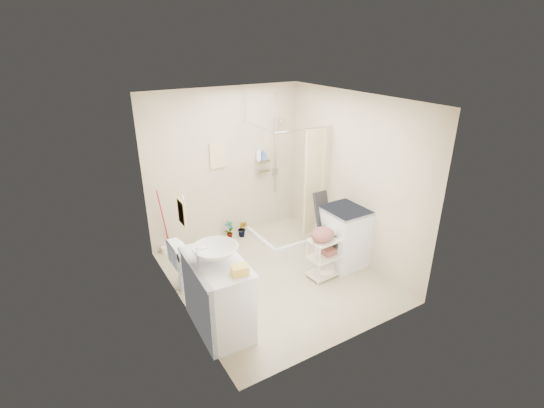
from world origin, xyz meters
The scene contains 23 objects.
floor centered at (0.00, 0.00, 0.00)m, with size 3.20×3.20×0.00m, color tan.
ceiling centered at (0.00, 0.00, 2.60)m, with size 2.80×3.20×0.04m, color silver.
wall_back centered at (0.00, 1.60, 1.30)m, with size 2.80×0.04×2.60m, color beige.
wall_front centered at (0.00, -1.60, 1.30)m, with size 2.80×0.04×2.60m, color beige.
wall_left centered at (-1.40, 0.00, 1.30)m, with size 0.04×3.20×2.60m, color beige.
wall_right centered at (1.40, 0.00, 1.30)m, with size 0.04×3.20×2.60m, color beige.
vanity centered at (-1.16, -0.59, 0.47)m, with size 0.59×1.06×0.93m, color silver.
sink centered at (-1.15, -0.58, 1.03)m, with size 0.53×0.53×0.18m, color silver.
counter_basket centered at (-1.04, -0.98, 0.99)m, with size 0.18×0.14×0.10m, color yellow.
floor_basket centered at (-1.06, -0.98, 0.06)m, with size 0.23×0.18×0.12m, color yellow.
toilet centered at (-1.04, 0.41, 0.37)m, with size 0.42×0.73×0.74m, color white.
mop centered at (-1.21, 1.52, 0.58)m, with size 0.11×0.11×1.16m, color maroon, non-canonical shape.
potted_plant_a centered at (-0.07, 1.44, 0.17)m, with size 0.18×0.12×0.34m, color brown.
potted_plant_b centered at (0.16, 1.37, 0.16)m, with size 0.17×0.14×0.32m, color #964F28.
hanging_towel centered at (-0.15, 1.58, 1.50)m, with size 0.28×0.03×0.42m, color beige.
towel_ring centered at (-1.38, -0.20, 1.47)m, with size 0.04×0.22×0.34m, color #F5DE93, non-canonical shape.
tp_holder centered at (-1.36, 0.05, 0.72)m, with size 0.08×0.12×0.14m, color silver, non-canonical shape.
shower centered at (0.85, 1.05, 1.05)m, with size 1.10×1.10×2.10m, color white, non-canonical shape.
shampoo_bottle_a centered at (0.60, 1.53, 1.44)m, with size 0.09×0.09×0.24m, color white.
shampoo_bottle_b centered at (0.70, 1.53, 1.41)m, with size 0.08×0.08×0.17m, color #3F60A1.
washing_machine centered at (1.14, -0.22, 0.47)m, with size 0.64×0.66×0.93m, color silver.
laundry_rack centered at (0.67, -0.36, 0.37)m, with size 0.54×0.32×0.75m, color beige, non-canonical shape.
ironing_board centered at (0.90, 0.00, 0.59)m, with size 0.33×0.10×1.18m, color black, non-canonical shape.
Camera 1 is at (-2.62, -4.28, 3.32)m, focal length 26.00 mm.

